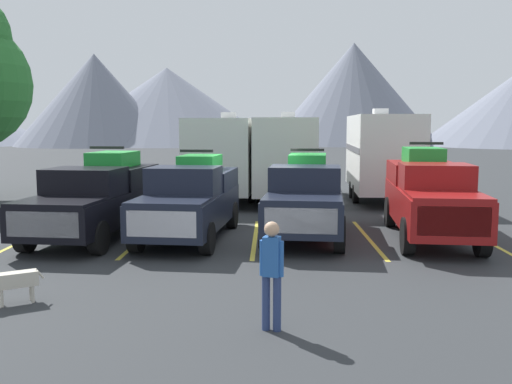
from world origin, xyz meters
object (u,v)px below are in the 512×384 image
at_px(camper_trailer_b, 287,153).
at_px(camper_trailer_a, 226,154).
at_px(pickup_truck_b, 191,198).
at_px(pickup_truck_c, 306,196).
at_px(pickup_truck_d, 430,195).
at_px(person_b, 272,268).
at_px(dog, 8,280).
at_px(pickup_truck_a, 97,196).
at_px(camper_trailer_c, 382,152).

bearing_deg(camper_trailer_b, camper_trailer_a, -174.89).
relative_size(pickup_truck_b, pickup_truck_c, 0.95).
xyz_separation_m(pickup_truck_c, pickup_truck_d, (3.49, -0.24, 0.07)).
bearing_deg(person_b, pickup_truck_b, 107.42).
xyz_separation_m(pickup_truck_b, camper_trailer_b, (2.99, 8.31, 0.86)).
distance_m(pickup_truck_d, dog, 11.13).
bearing_deg(pickup_truck_b, pickup_truck_a, 176.73).
distance_m(camper_trailer_a, camper_trailer_c, 6.60).
bearing_deg(camper_trailer_a, camper_trailer_c, -1.15).
height_order(pickup_truck_a, dog, pickup_truck_a).
relative_size(pickup_truck_b, camper_trailer_c, 0.75).
xyz_separation_m(pickup_truck_c, camper_trailer_a, (-2.92, 7.72, 0.81)).
distance_m(pickup_truck_b, dog, 6.61).
bearing_deg(camper_trailer_b, pickup_truck_c, -87.87).
relative_size(pickup_truck_a, camper_trailer_b, 0.65).
relative_size(pickup_truck_a, pickup_truck_b, 1.09).
bearing_deg(pickup_truck_c, camper_trailer_c, 64.13).
height_order(pickup_truck_b, person_b, pickup_truck_b).
xyz_separation_m(pickup_truck_d, person_b, (-4.49, -7.39, -0.24)).
distance_m(camper_trailer_a, dog, 14.55).
distance_m(camper_trailer_a, person_b, 15.50).
distance_m(camper_trailer_a, camper_trailer_b, 2.63).
bearing_deg(camper_trailer_b, dog, -110.53).
relative_size(pickup_truck_a, camper_trailer_a, 0.74).
height_order(pickup_truck_a, person_b, pickup_truck_a).
bearing_deg(dog, pickup_truck_b, 68.47).
xyz_separation_m(pickup_truck_b, dog, (-2.41, -6.12, -0.67)).
bearing_deg(camper_trailer_c, pickup_truck_a, -141.18).
height_order(pickup_truck_b, pickup_truck_c, pickup_truck_c).
height_order(pickup_truck_d, person_b, pickup_truck_d).
distance_m(pickup_truck_a, pickup_truck_d, 9.49).
height_order(pickup_truck_d, camper_trailer_c, camper_trailer_c).
xyz_separation_m(pickup_truck_d, camper_trailer_a, (-6.40, 7.96, 0.74)).
xyz_separation_m(pickup_truck_a, camper_trailer_c, (9.68, 7.79, 0.89)).
bearing_deg(dog, camper_trailer_b, 69.47).
relative_size(camper_trailer_c, person_b, 4.28).
bearing_deg(pickup_truck_b, dog, -111.53).
bearing_deg(pickup_truck_a, camper_trailer_c, 38.82).
xyz_separation_m(camper_trailer_a, dog, (-2.79, -14.20, -1.52)).
bearing_deg(person_b, pickup_truck_a, 123.95).
height_order(pickup_truck_b, camper_trailer_b, camper_trailer_b).
relative_size(pickup_truck_b, camper_trailer_a, 0.69).
height_order(pickup_truck_b, pickup_truck_d, pickup_truck_d).
bearing_deg(camper_trailer_c, camper_trailer_b, 174.74).
xyz_separation_m(camper_trailer_a, camper_trailer_b, (2.62, 0.23, 0.01)).
bearing_deg(pickup_truck_a, person_b, -56.05).
bearing_deg(pickup_truck_b, camper_trailer_b, 70.22).
relative_size(person_b, dog, 1.89).
bearing_deg(pickup_truck_c, pickup_truck_d, -3.99).
relative_size(pickup_truck_d, person_b, 3.46).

